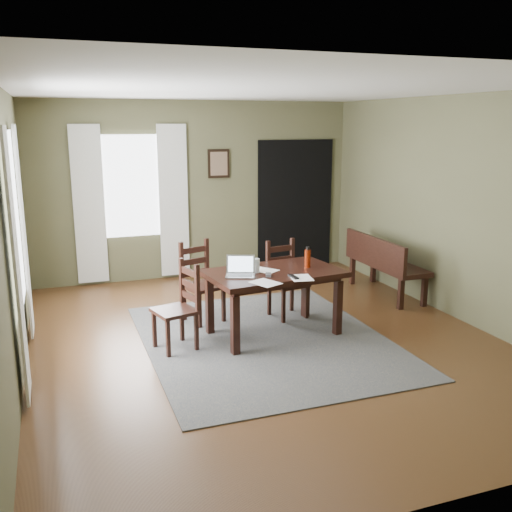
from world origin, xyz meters
name	(u,v)px	position (x,y,z in m)	size (l,w,h in m)	color
ground	(265,341)	(0.00, 0.00, -0.01)	(5.00, 6.00, 0.01)	#492C16
room_shell	(266,178)	(0.00, 0.00, 1.80)	(5.02, 6.02, 2.71)	brown
rug	(265,340)	(0.00, 0.00, 0.01)	(2.60, 3.20, 0.01)	#444444
dining_table	(274,279)	(0.16, 0.14, 0.66)	(1.58, 1.06, 0.74)	black
chair_end	(179,307)	(-0.94, 0.10, 0.46)	(0.50, 0.50, 0.93)	black
chair_back_left	(201,283)	(-0.50, 0.88, 0.48)	(0.54, 0.54, 0.97)	black
chair_back_right	(286,280)	(0.53, 0.68, 0.47)	(0.48, 0.48, 0.94)	black
bench	(382,260)	(2.15, 1.06, 0.50)	(0.48, 1.48, 0.84)	black
laptop	(240,270)	(-0.26, 0.09, 0.81)	(0.38, 0.34, 0.21)	#B7B7BC
computer_mouse	(268,275)	(0.01, -0.06, 0.77)	(0.06, 0.10, 0.03)	#3F3F42
tv_remote	(293,277)	(0.25, -0.19, 0.76)	(0.05, 0.18, 0.02)	black
drinking_glass	(256,266)	(-0.05, 0.14, 0.83)	(0.07, 0.07, 0.16)	silver
water_bottle	(308,258)	(0.58, 0.16, 0.86)	(0.09, 0.09, 0.24)	#99270B
paper_b	(301,278)	(0.32, -0.23, 0.75)	(0.22, 0.29, 0.00)	white
paper_c	(265,270)	(0.07, 0.19, 0.75)	(0.21, 0.27, 0.00)	white
paper_e	(265,283)	(-0.11, -0.29, 0.75)	(0.23, 0.30, 0.00)	white
window_left	(15,222)	(-2.47, 0.20, 1.45)	(0.01, 1.30, 1.70)	white
window_back	(131,186)	(-1.00, 2.97, 1.45)	(1.00, 0.01, 1.50)	white
curtain_left_near	(17,268)	(-2.44, -0.62, 1.20)	(0.03, 0.48, 2.30)	silver
curtain_left_far	(24,232)	(-2.44, 1.02, 1.20)	(0.03, 0.48, 2.30)	silver
curtain_back_left	(89,205)	(-1.62, 2.94, 1.20)	(0.44, 0.03, 2.30)	silver
curtain_back_right	(174,201)	(-0.38, 2.94, 1.20)	(0.44, 0.03, 2.30)	silver
framed_picture	(219,164)	(0.35, 2.97, 1.75)	(0.34, 0.03, 0.44)	black
doorway_back	(295,205)	(1.65, 2.97, 1.05)	(1.30, 0.03, 2.10)	black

